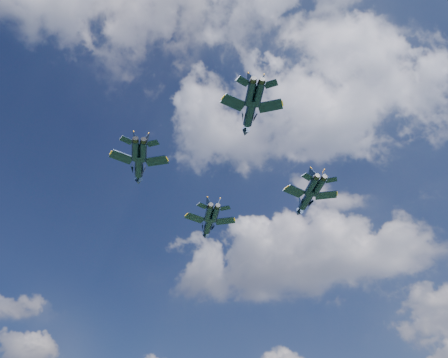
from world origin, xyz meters
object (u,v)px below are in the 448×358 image
jet_left (139,166)px  jet_right (306,200)px  jet_slot (250,114)px  jet_lead (208,225)px

jet_left → jet_right: size_ratio=1.00×
jet_slot → jet_lead: bearing=94.7°
jet_lead → jet_right: size_ratio=1.03×
jet_lead → jet_right: bearing=-41.9°
jet_right → jet_slot: 30.82m
jet_right → jet_slot: jet_right is taller
jet_lead → jet_slot: size_ratio=1.14×
jet_lead → jet_left: size_ratio=1.03×
jet_right → jet_lead: bearing=137.0°
jet_left → jet_slot: (28.40, -9.06, -2.84)m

